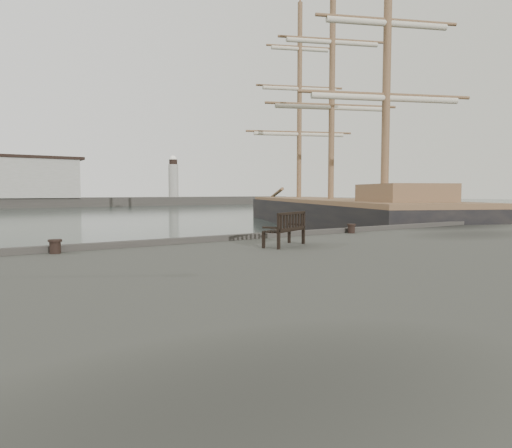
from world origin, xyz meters
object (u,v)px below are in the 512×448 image
(bench, at_px, (285,235))
(bollard_right, at_px, (351,229))
(bollard_left, at_px, (55,247))
(tall_ship_main, at_px, (330,219))

(bench, bearing_deg, bollard_right, -2.49)
(bench, distance_m, bollard_right, 5.21)
(bench, relative_size, bollard_right, 4.95)
(bollard_right, bearing_deg, bench, -157.51)
(bollard_left, relative_size, bollard_right, 1.02)
(tall_ship_main, bearing_deg, bollard_right, -107.56)
(bench, height_order, bollard_right, bench)
(bollard_right, height_order, tall_ship_main, tall_ship_main)
(bench, relative_size, tall_ship_main, 0.05)
(bollard_left, distance_m, tall_ship_main, 31.87)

